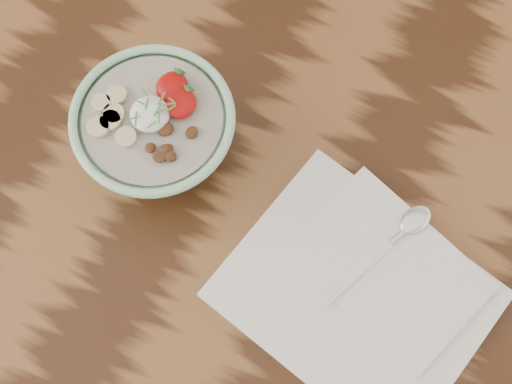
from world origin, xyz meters
TOP-DOWN VIEW (x-y plane):
  - table at (0.00, 0.00)cm, footprint 160.00×90.00cm
  - breakfast_bowl at (-3.14, 3.30)cm, footprint 17.50×17.50cm
  - napkin at (24.15, -1.62)cm, footprint 31.09×27.31cm
  - spoon at (25.44, 5.53)cm, footprint 8.04×15.66cm

SIDE VIEW (x-z plane):
  - table at x=0.00cm, z-range 28.20..103.20cm
  - napkin at x=24.15cm, z-range 74.87..76.52cm
  - spoon at x=25.44cm, z-range 76.58..77.43cm
  - breakfast_bowl at x=-3.14cm, z-range 75.13..86.69cm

